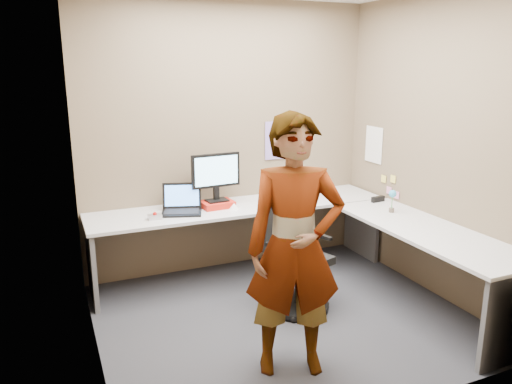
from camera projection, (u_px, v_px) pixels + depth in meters
name	position (u px, v px, depth m)	size (l,w,h in m)	color
ground	(284.00, 317.00, 4.22)	(3.00, 3.00, 0.00)	#29292E
wall_back	(229.00, 138.00, 5.04)	(3.00, 3.00, 0.00)	brown
wall_right	(436.00, 148.00, 4.46)	(2.70, 2.70, 0.00)	brown
wall_left	(84.00, 177.00, 3.31)	(2.70, 2.70, 0.00)	brown
desk	(309.00, 231.00, 4.58)	(2.98, 2.58, 0.73)	silver
paper_ream	(217.00, 204.00, 4.83)	(0.31, 0.22, 0.06)	#B41F12
monitor	(216.00, 173.00, 4.77)	(0.49, 0.16, 0.46)	black
laptop	(182.00, 205.00, 4.67)	(0.44, 0.40, 0.26)	black
trackball_mouse	(155.00, 216.00, 4.46)	(0.12, 0.08, 0.07)	#B7B7BC
origami	(234.00, 206.00, 4.76)	(0.10, 0.10, 0.06)	white
stapler	(378.00, 199.00, 5.03)	(0.15, 0.04, 0.06)	black
flower	(392.00, 198.00, 4.64)	(0.07, 0.07, 0.22)	brown
calendar_purple	(278.00, 140.00, 5.25)	(0.30, 0.01, 0.40)	#846BB7
calendar_white	(374.00, 145.00, 5.28)	(0.01, 0.28, 0.38)	white
sticky_note_a	(393.00, 179.00, 5.04)	(0.01, 0.07, 0.07)	#F2E059
sticky_note_b	(389.00, 190.00, 5.12)	(0.01, 0.07, 0.07)	pink
sticky_note_c	(396.00, 195.00, 5.02)	(0.01, 0.07, 0.07)	pink
sticky_note_d	(384.00, 179.00, 5.18)	(0.01, 0.07, 0.07)	#F2E059
office_chair	(294.00, 261.00, 4.32)	(0.59, 0.57, 1.02)	black
person	(295.00, 247.00, 3.31)	(0.65, 0.43, 1.79)	#999399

